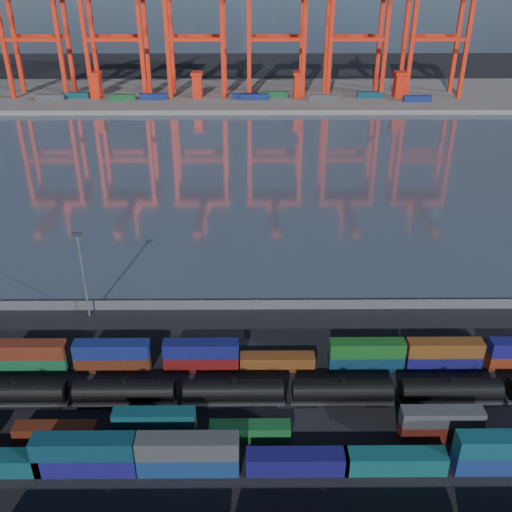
{
  "coord_description": "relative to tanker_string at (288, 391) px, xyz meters",
  "views": [
    {
      "loc": [
        -0.61,
        -60.13,
        56.95
      ],
      "look_at": [
        0.0,
        30.0,
        10.0
      ],
      "focal_mm": 40.0,
      "sensor_mm": 36.0,
      "label": 1
    }
  ],
  "objects": [
    {
      "name": "container_row_south",
      "position": [
        -7.52,
        -11.99,
        -0.03
      ],
      "size": [
        140.66,
        2.59,
        5.51
      ],
      "color": "#3F4345",
      "rests_on": "ground"
    },
    {
      "name": "tanker_string",
      "position": [
        0.0,
        0.0,
        0.0
      ],
      "size": [
        123.23,
        3.16,
        4.53
      ],
      "color": "black",
      "rests_on": "ground"
    },
    {
      "name": "harbor_water",
      "position": [
        -4.36,
        102.06,
        -2.26
      ],
      "size": [
        700.0,
        700.0,
        0.0
      ],
      "primitive_type": "plane",
      "color": "#343D4C",
      "rests_on": "ground"
    },
    {
      "name": "waterfront_fence",
      "position": [
        -4.36,
        25.06,
        -1.27
      ],
      "size": [
        160.12,
        0.12,
        2.2
      ],
      "color": "#595B5E",
      "rests_on": "ground"
    },
    {
      "name": "container_row_mid",
      "position": [
        3.64,
        -6.51,
        -0.67
      ],
      "size": [
        139.65,
        2.2,
        4.69
      ],
      "color": "#3C4041",
      "rests_on": "ground"
    },
    {
      "name": "yard_light_mast",
      "position": [
        -34.36,
        23.06,
        7.03
      ],
      "size": [
        1.6,
        0.4,
        16.6
      ],
      "color": "slate",
      "rests_on": "ground"
    },
    {
      "name": "ground",
      "position": [
        -4.36,
        -2.94,
        -2.27
      ],
      "size": [
        700.0,
        700.0,
        0.0
      ],
      "primitive_type": "plane",
      "color": "black",
      "rests_on": "ground"
    },
    {
      "name": "quay_containers",
      "position": [
        -15.36,
        192.52,
        1.03
      ],
      "size": [
        172.58,
        10.99,
        2.6
      ],
      "color": "navy",
      "rests_on": "far_quay"
    },
    {
      "name": "far_quay",
      "position": [
        -4.36,
        207.06,
        -1.27
      ],
      "size": [
        700.0,
        70.0,
        2.0
      ],
      "primitive_type": "cube",
      "color": "#514F4C",
      "rests_on": "ground"
    },
    {
      "name": "straddle_carriers",
      "position": [
        -6.86,
        197.06,
        5.55
      ],
      "size": [
        140.0,
        7.0,
        11.1
      ],
      "color": "red",
      "rests_on": "far_quay"
    },
    {
      "name": "container_row_north",
      "position": [
        -5.7,
        8.11,
        -0.07
      ],
      "size": [
        141.09,
        2.36,
        5.03
      ],
      "color": "navy",
      "rests_on": "ground"
    }
  ]
}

